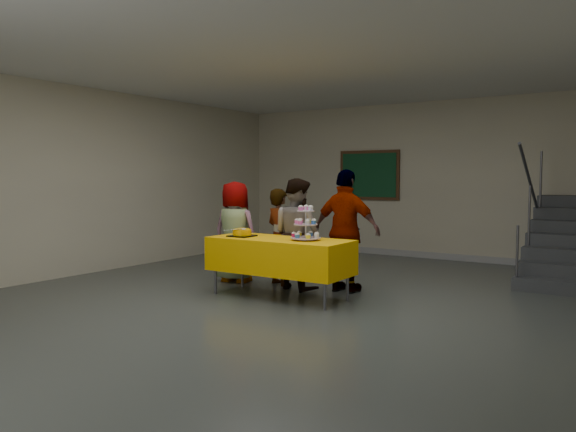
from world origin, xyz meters
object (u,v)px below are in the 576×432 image
at_px(bear_cake, 242,232).
at_px(schoolchild_a, 235,232).
at_px(schoolchild_d, 346,231).
at_px(noticeboard, 369,175).
at_px(schoolchild_c, 297,234).
at_px(bake_table, 280,255).
at_px(schoolchild_b, 280,237).
at_px(cupcake_stand, 306,227).

distance_m(bear_cake, schoolchild_a, 0.89).
bearing_deg(schoolchild_d, noticeboard, -69.93).
bearing_deg(schoolchild_c, schoolchild_d, -150.62).
bearing_deg(schoolchild_a, bake_table, 148.80).
bearing_deg(schoolchild_d, schoolchild_b, 2.41).
xyz_separation_m(cupcake_stand, bear_cake, (-0.94, -0.09, -0.11)).
distance_m(bear_cake, noticeboard, 4.61).
xyz_separation_m(bake_table, schoolchild_d, (0.56, 0.79, 0.28)).
xyz_separation_m(schoolchild_b, noticeboard, (-0.34, 3.73, 0.90)).
bearing_deg(schoolchild_a, noticeboard, -100.96).
bearing_deg(schoolchild_b, bear_cake, 107.73).
relative_size(schoolchild_a, noticeboard, 1.15).
height_order(schoolchild_b, schoolchild_c, schoolchild_c).
bearing_deg(cupcake_stand, schoolchild_c, 130.66).
xyz_separation_m(schoolchild_a, schoolchild_d, (1.73, 0.24, 0.09)).
bearing_deg(bake_table, cupcake_stand, 2.67).
relative_size(schoolchild_c, schoolchild_d, 0.93).
xyz_separation_m(bake_table, cupcake_stand, (0.39, 0.02, 0.38)).
distance_m(bake_table, cupcake_stand, 0.54).
relative_size(cupcake_stand, schoolchild_d, 0.27).
height_order(schoolchild_b, noticeboard, noticeboard).
xyz_separation_m(bake_table, schoolchild_c, (-0.12, 0.60, 0.22)).
relative_size(cupcake_stand, schoolchild_b, 0.32).
distance_m(bake_table, schoolchild_d, 1.01).
bearing_deg(bake_table, schoolchild_a, 154.82).
xyz_separation_m(bear_cake, schoolchild_c, (0.44, 0.68, -0.06)).
distance_m(cupcake_stand, noticeboard, 4.66).
bearing_deg(noticeboard, bear_cake, -86.45).
height_order(bake_table, bear_cake, bear_cake).
relative_size(bake_table, schoolchild_c, 1.22).
bearing_deg(bear_cake, schoolchild_a, 134.69).
bearing_deg(schoolchild_d, schoolchild_c, 14.80).
distance_m(bear_cake, schoolchild_b, 0.82).
xyz_separation_m(cupcake_stand, schoolchild_a, (-1.56, 0.53, -0.19)).
xyz_separation_m(bear_cake, schoolchild_a, (-0.62, 0.63, -0.08)).
height_order(cupcake_stand, schoolchild_b, schoolchild_b).
relative_size(schoolchild_c, noticeboard, 1.19).
distance_m(schoolchild_c, noticeboard, 4.01).
distance_m(schoolchild_a, noticeboard, 4.02).
height_order(cupcake_stand, schoolchild_d, schoolchild_d).
bearing_deg(schoolchild_c, schoolchild_a, 16.77).
distance_m(bake_table, noticeboard, 4.66).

